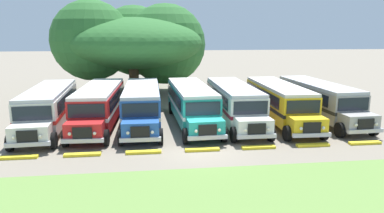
# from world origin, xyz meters

# --- Properties ---
(ground_plane) EXTENTS (220.00, 220.00, 0.00)m
(ground_plane) POSITION_xyz_m (0.00, 0.00, 0.00)
(ground_plane) COLOR slate
(foreground_grass_strip) EXTENTS (80.00, 8.30, 0.01)m
(foreground_grass_strip) POSITION_xyz_m (0.00, -7.16, 0.00)
(foreground_grass_strip) COLOR olive
(foreground_grass_strip) RESTS_ON ground_plane
(parked_bus_slot_0) EXTENTS (3.20, 10.91, 2.82)m
(parked_bus_slot_0) POSITION_xyz_m (-10.05, 5.83, 1.58)
(parked_bus_slot_0) COLOR silver
(parked_bus_slot_0) RESTS_ON ground_plane
(parked_bus_slot_1) EXTENTS (3.05, 10.89, 2.82)m
(parked_bus_slot_1) POSITION_xyz_m (-6.59, 6.14, 1.58)
(parked_bus_slot_1) COLOR red
(parked_bus_slot_1) RESTS_ON ground_plane
(parked_bus_slot_2) EXTENTS (2.74, 10.85, 2.82)m
(parked_bus_slot_2) POSITION_xyz_m (-3.50, 5.95, 1.58)
(parked_bus_slot_2) COLOR #23519E
(parked_bus_slot_2) RESTS_ON ground_plane
(parked_bus_slot_3) EXTENTS (3.08, 10.89, 2.82)m
(parked_bus_slot_3) POSITION_xyz_m (0.16, 5.87, 1.58)
(parked_bus_slot_3) COLOR teal
(parked_bus_slot_3) RESTS_ON ground_plane
(parked_bus_slot_4) EXTENTS (2.70, 10.84, 2.82)m
(parked_bus_slot_4) POSITION_xyz_m (3.37, 5.73, 1.58)
(parked_bus_slot_4) COLOR silver
(parked_bus_slot_4) RESTS_ON ground_plane
(parked_bus_slot_5) EXTENTS (2.85, 10.86, 2.82)m
(parked_bus_slot_5) POSITION_xyz_m (6.85, 5.59, 1.58)
(parked_bus_slot_5) COLOR yellow
(parked_bus_slot_5) RESTS_ON ground_plane
(parked_bus_slot_6) EXTENTS (3.09, 10.89, 2.82)m
(parked_bus_slot_6) POSITION_xyz_m (10.23, 5.98, 1.58)
(parked_bus_slot_6) COLOR #9E9993
(parked_bus_slot_6) RESTS_ON ground_plane
(curb_wheelstop_0) EXTENTS (2.00, 0.36, 0.15)m
(curb_wheelstop_0) POSITION_xyz_m (-10.07, -0.45, 0.07)
(curb_wheelstop_0) COLOR yellow
(curb_wheelstop_0) RESTS_ON ground_plane
(curb_wheelstop_1) EXTENTS (2.00, 0.36, 0.15)m
(curb_wheelstop_1) POSITION_xyz_m (-6.72, -0.45, 0.07)
(curb_wheelstop_1) COLOR yellow
(curb_wheelstop_1) RESTS_ON ground_plane
(curb_wheelstop_2) EXTENTS (2.00, 0.36, 0.15)m
(curb_wheelstop_2) POSITION_xyz_m (-3.36, -0.45, 0.07)
(curb_wheelstop_2) COLOR yellow
(curb_wheelstop_2) RESTS_ON ground_plane
(curb_wheelstop_3) EXTENTS (2.00, 0.36, 0.15)m
(curb_wheelstop_3) POSITION_xyz_m (0.00, -0.45, 0.07)
(curb_wheelstop_3) COLOR yellow
(curb_wheelstop_3) RESTS_ON ground_plane
(curb_wheelstop_4) EXTENTS (2.00, 0.36, 0.15)m
(curb_wheelstop_4) POSITION_xyz_m (3.36, -0.45, 0.07)
(curb_wheelstop_4) COLOR yellow
(curb_wheelstop_4) RESTS_ON ground_plane
(curb_wheelstop_5) EXTENTS (2.00, 0.36, 0.15)m
(curb_wheelstop_5) POSITION_xyz_m (6.72, -0.45, 0.07)
(curb_wheelstop_5) COLOR yellow
(curb_wheelstop_5) RESTS_ON ground_plane
(curb_wheelstop_6) EXTENTS (2.00, 0.36, 0.15)m
(curb_wheelstop_6) POSITION_xyz_m (10.07, -0.45, 0.07)
(curb_wheelstop_6) COLOR yellow
(curb_wheelstop_6) RESTS_ON ground_plane
(broad_shade_tree) EXTENTS (15.88, 15.63, 9.87)m
(broad_shade_tree) POSITION_xyz_m (-4.41, 19.09, 5.61)
(broad_shade_tree) COLOR brown
(broad_shade_tree) RESTS_ON ground_plane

